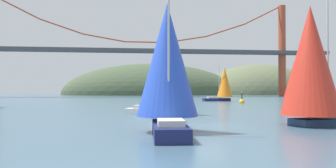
{
  "coord_description": "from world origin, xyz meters",
  "views": [
    {
      "loc": [
        -6.65,
        -26.25,
        3.03
      ],
      "look_at": [
        0.0,
        27.86,
        3.8
      ],
      "focal_mm": 34.96,
      "sensor_mm": 36.0,
      "label": 1
    }
  ],
  "objects": [
    {
      "name": "ground_plane",
      "position": [
        0.0,
        0.0,
        0.0
      ],
      "size": [
        360.0,
        360.0,
        0.0
      ],
      "primitive_type": "plane",
      "color": "#426075"
    },
    {
      "name": "headland_right",
      "position": [
        60.0,
        135.0,
        0.0
      ],
      "size": [
        57.55,
        44.0,
        31.1
      ],
      "primitive_type": "ellipsoid",
      "color": "#5B6647",
      "rests_on": "ground_plane"
    },
    {
      "name": "headland_center",
      "position": [
        5.0,
        135.0,
        0.0
      ],
      "size": [
        87.17,
        44.0,
        30.5
      ],
      "primitive_type": "ellipsoid",
      "color": "#425138",
      "rests_on": "ground_plane"
    },
    {
      "name": "suspension_bridge",
      "position": [
        0.0,
        95.0,
        17.44
      ],
      "size": [
        142.5,
        6.0,
        35.8
      ],
      "color": "#A34228",
      "rests_on": "ground_plane"
    },
    {
      "name": "sailboat_blue_spinnaker",
      "position": [
        -3.94,
        -3.9,
        4.71
      ],
      "size": [
        4.5,
        7.63,
        9.74
      ],
      "color": "#191E4C",
      "rests_on": "ground_plane"
    },
    {
      "name": "sailboat_red_spinnaker",
      "position": [
        26.16,
        34.67,
        4.49
      ],
      "size": [
        5.15,
        8.27,
        9.67
      ],
      "color": "navy",
      "rests_on": "ground_plane"
    },
    {
      "name": "sailboat_white_mainsail",
      "position": [
        -2.11,
        11.24,
        4.41
      ],
      "size": [
        7.87,
        5.59,
        8.75
      ],
      "color": "white",
      "rests_on": "ground_plane"
    },
    {
      "name": "sailboat_scarlet_sail",
      "position": [
        8.31,
        -1.17,
        5.11
      ],
      "size": [
        9.52,
        5.58,
        10.41
      ],
      "color": "navy",
      "rests_on": "ground_plane"
    },
    {
      "name": "sailboat_orange_sail",
      "position": [
        16.63,
        51.22,
        4.28
      ],
      "size": [
        7.59,
        4.13,
        9.12
      ],
      "color": "#191E4C",
      "rests_on": "ground_plane"
    },
    {
      "name": "channel_buoy",
      "position": [
        16.85,
        39.14,
        0.37
      ],
      "size": [
        1.1,
        1.1,
        2.64
      ],
      "color": "gold",
      "rests_on": "ground_plane"
    }
  ]
}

